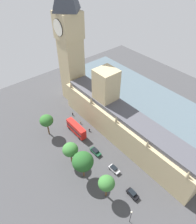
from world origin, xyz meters
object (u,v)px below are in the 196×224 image
parliament_building (122,122)px  car_black_kerbside (133,194)px  plane_tree_slot_10 (46,121)px  pedestrian_far_end (73,114)px  plane_tree_corner (106,183)px  clock_tower (69,37)px  double_decker_bus_near_tower (76,129)px  car_dark_green_trailing (95,151)px  pedestrian_by_river_gate (89,130)px  plane_tree_midblock (83,162)px  car_silver_opposite_hall (114,169)px  pedestrian_under_trees (81,122)px  street_lamp_slot_11 (131,215)px  plane_tree_leading (70,150)px

parliament_building → car_black_kerbside: 26.50m
car_black_kerbside → plane_tree_slot_10: (6.93, -40.32, 6.54)m
pedestrian_far_end → plane_tree_corner: plane_tree_corner is taller
clock_tower → pedestrian_far_end: clock_tower is taller
double_decker_bus_near_tower → car_dark_green_trailing: size_ratio=2.20×
double_decker_bus_near_tower → pedestrian_far_end: bearing=-116.0°
car_dark_green_trailing → car_black_kerbside: (1.55, 20.42, -0.00)m
car_dark_green_trailing → pedestrian_by_river_gate: (-5.22, -10.52, -0.13)m
double_decker_bus_near_tower → car_black_kerbside: (2.06, 33.43, -1.75)m
car_dark_green_trailing → plane_tree_midblock: size_ratio=0.43×
car_silver_opposite_hall → car_black_kerbside: same height
plane_tree_slot_10 → pedestrian_under_trees: bearing=166.1°
car_black_kerbside → plane_tree_midblock: 18.60m
double_decker_bus_near_tower → pedestrian_under_trees: (-4.64, -3.50, -1.95)m
car_silver_opposite_hall → pedestrian_far_end: car_silver_opposite_hall is taller
pedestrian_under_trees → clock_tower: bearing=-132.2°
plane_tree_midblock → street_lamp_slot_11: size_ratio=1.72×
car_dark_green_trailing → pedestrian_under_trees: size_ratio=3.13×
car_dark_green_trailing → car_silver_opposite_hall: size_ratio=1.11×
double_decker_bus_near_tower → pedestrian_far_end: double_decker_bus_near_tower is taller
car_black_kerbside → plane_tree_slot_10: plane_tree_slot_10 is taller
double_decker_bus_near_tower → pedestrian_under_trees: bearing=-142.8°
plane_tree_corner → plane_tree_slot_10: (0.43, -35.05, 0.24)m
parliament_building → double_decker_bus_near_tower: 18.83m
parliament_building → pedestrian_under_trees: parliament_building is taller
pedestrian_under_trees → street_lamp_slot_11: (13.17, 41.91, 3.78)m
double_decker_bus_near_tower → street_lamp_slot_11: bearing=77.7°
car_black_kerbside → street_lamp_slot_11: bearing=39.5°
parliament_building → street_lamp_slot_11: 33.70m
pedestrian_far_end → plane_tree_corner: bearing=-98.3°
car_black_kerbside → street_lamp_slot_11: (6.47, 4.98, 3.58)m
car_black_kerbside → plane_tree_midblock: bearing=-61.7°
clock_tower → plane_tree_midblock: clock_tower is taller
parliament_building → plane_tree_leading: (22.62, -2.05, -0.75)m
double_decker_bus_near_tower → plane_tree_leading: 14.92m
clock_tower → plane_tree_midblock: 51.17m
street_lamp_slot_11 → pedestrian_under_trees: bearing=-107.4°
pedestrian_far_end → plane_tree_leading: size_ratio=0.18×
double_decker_bus_near_tower → pedestrian_by_river_gate: double_decker_bus_near_tower is taller
clock_tower → car_silver_opposite_hall: bearing=72.3°
clock_tower → plane_tree_midblock: size_ratio=5.32×
plane_tree_slot_10 → street_lamp_slot_11: plane_tree_slot_10 is taller
car_silver_opposite_hall → street_lamp_slot_11: bearing=59.7°
car_black_kerbside → plane_tree_slot_10: size_ratio=0.44×
pedestrian_far_end → street_lamp_slot_11: bearing=-94.4°
car_silver_opposite_hall → plane_tree_slot_10: (8.63, -30.01, 6.54)m
plane_tree_corner → street_lamp_slot_11: plane_tree_corner is taller
plane_tree_corner → street_lamp_slot_11: 10.60m
pedestrian_far_end → pedestrian_under_trees: size_ratio=1.09×
pedestrian_far_end → clock_tower: bearing=62.9°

